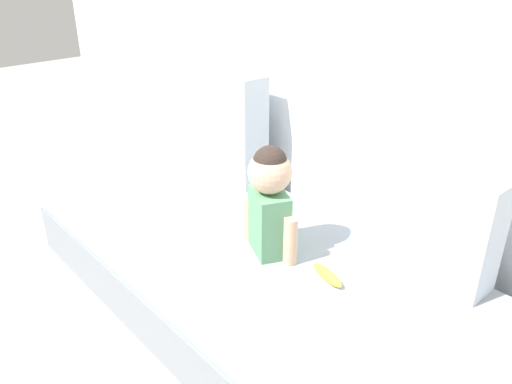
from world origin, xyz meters
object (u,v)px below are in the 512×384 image
(couch, at_px, (246,277))
(banana, at_px, (327,275))
(throw_pillow_right, at_px, (434,221))
(toddler, at_px, (270,197))
(throw_pillow_left, at_px, (221,122))

(couch, bearing_deg, banana, 5.55)
(throw_pillow_right, relative_size, toddler, 1.02)
(couch, xyz_separation_m, banana, (0.43, 0.04, 0.22))
(throw_pillow_right, bearing_deg, toddler, -144.72)
(throw_pillow_right, bearing_deg, banana, -122.76)
(throw_pillow_left, relative_size, banana, 3.44)
(couch, bearing_deg, throw_pillow_right, 30.28)
(couch, distance_m, throw_pillow_right, 0.85)
(throw_pillow_left, distance_m, throw_pillow_right, 1.28)
(toddler, bearing_deg, couch, -174.20)
(couch, xyz_separation_m, toddler, (0.13, 0.01, 0.45))
(couch, relative_size, throw_pillow_left, 3.99)
(throw_pillow_left, bearing_deg, couch, -30.28)
(throw_pillow_left, relative_size, throw_pillow_right, 1.23)
(banana, bearing_deg, toddler, -174.56)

